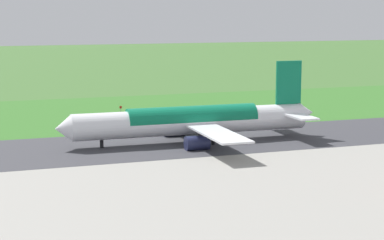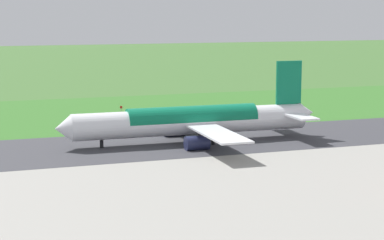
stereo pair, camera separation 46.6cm
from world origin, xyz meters
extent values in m
plane|color=#3D662D|center=(0.00, 0.00, 0.00)|extent=(800.00, 800.00, 0.00)
cube|color=#38383D|center=(0.00, 0.00, 0.03)|extent=(600.00, 28.21, 0.06)
cube|color=#346B27|center=(0.00, -35.95, 0.02)|extent=(600.00, 80.00, 0.04)
cylinder|color=white|center=(11.81, 0.00, 4.20)|extent=(48.05, 5.69, 5.20)
cone|color=white|center=(37.31, -0.26, 4.20)|extent=(3.05, 4.97, 4.94)
cone|color=white|center=(-13.39, 0.26, 4.80)|extent=(3.55, 4.46, 4.42)
cube|color=#0C724C|center=(-9.31, 0.22, 11.30)|extent=(5.60, 0.56, 9.00)
cube|color=white|center=(-9.25, 5.72, 5.00)|extent=(4.09, 9.04, 0.36)
cube|color=white|center=(-9.36, -5.28, 5.00)|extent=(4.09, 9.04, 0.36)
cube|color=white|center=(10.92, 11.01, 3.80)|extent=(6.23, 22.06, 0.35)
cube|color=white|center=(10.70, -10.99, 3.80)|extent=(6.23, 22.06, 0.35)
cylinder|color=#23284C|center=(13.39, 7.48, 1.32)|extent=(4.53, 2.85, 2.80)
cylinder|color=#23284C|center=(13.24, -7.51, 1.32)|extent=(4.53, 2.85, 2.80)
cylinder|color=black|center=(30.05, -0.19, 1.71)|extent=(0.70, 0.70, 3.42)
cylinder|color=black|center=(8.85, 4.03, 1.71)|extent=(0.70, 0.70, 3.42)
cylinder|color=black|center=(8.77, -3.97, 1.71)|extent=(0.70, 0.70, 3.42)
cylinder|color=#0C724C|center=(11.81, 0.00, 4.72)|extent=(26.45, 5.50, 5.23)
cylinder|color=slate|center=(17.11, -39.84, 0.81)|extent=(0.10, 0.10, 1.63)
cube|color=red|center=(17.11, -39.86, 1.93)|extent=(0.60, 0.04, 0.60)
cone|color=orange|center=(21.36, -35.86, 0.28)|extent=(0.40, 0.40, 0.55)
camera|label=1|loc=(54.98, 124.98, 25.94)|focal=63.03mm
camera|label=2|loc=(54.54, 125.13, 25.94)|focal=63.03mm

